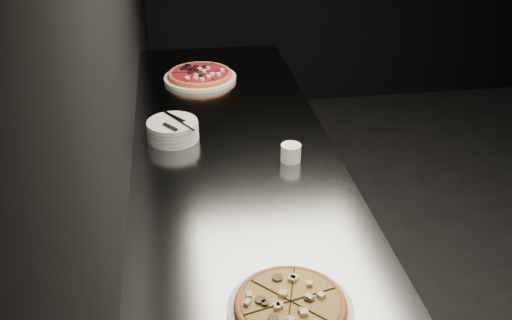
{
  "coord_description": "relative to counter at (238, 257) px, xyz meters",
  "views": [
    {
      "loc": [
        -2.33,
        -1.77,
        1.93
      ],
      "look_at": [
        -2.08,
        -0.16,
        0.99
      ],
      "focal_mm": 40.0,
      "sensor_mm": 36.0,
      "label": 1
    }
  ],
  "objects": [
    {
      "name": "wall_left",
      "position": [
        -0.37,
        0.0,
        0.94
      ],
      "size": [
        0.02,
        5.0,
        2.8
      ],
      "primitive_type": "cube",
      "color": "black",
      "rests_on": "floor"
    },
    {
      "name": "counter",
      "position": [
        0.0,
        0.0,
        0.0
      ],
      "size": [
        0.74,
        2.44,
        0.92
      ],
      "color": "slate",
      "rests_on": "floor"
    },
    {
      "name": "pizza_mushroom",
      "position": [
        0.04,
        -0.78,
        0.48
      ],
      "size": [
        0.33,
        0.33,
        0.04
      ],
      "rotation": [
        0.0,
        0.0,
        0.24
      ],
      "color": "silver",
      "rests_on": "counter"
    },
    {
      "name": "pizza_tomato",
      "position": [
        -0.08,
        0.77,
        0.48
      ],
      "size": [
        0.34,
        0.34,
        0.04
      ],
      "rotation": [
        0.0,
        0.0,
        -0.04
      ],
      "color": "silver",
      "rests_on": "counter"
    },
    {
      "name": "plate_stack",
      "position": [
        -0.22,
        0.18,
        0.5
      ],
      "size": [
        0.19,
        0.19,
        0.07
      ],
      "color": "silver",
      "rests_on": "counter"
    },
    {
      "name": "cutlery",
      "position": [
        -0.21,
        0.16,
        0.53
      ],
      "size": [
        0.1,
        0.2,
        0.01
      ],
      "rotation": [
        0.0,
        0.0,
        0.64
      ],
      "color": "#AFB1B6",
      "rests_on": "plate_stack"
    },
    {
      "name": "ramekin",
      "position": [
        0.19,
        -0.05,
        0.49
      ],
      "size": [
        0.07,
        0.07,
        0.06
      ],
      "color": "white",
      "rests_on": "counter"
    }
  ]
}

